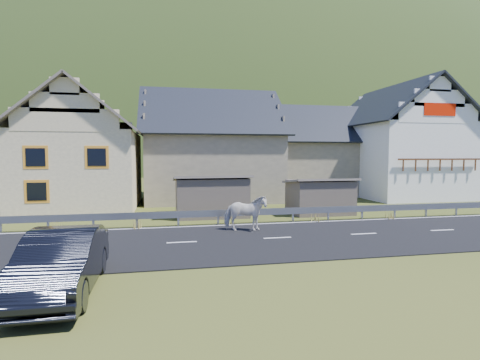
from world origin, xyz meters
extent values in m
plane|color=#303D11|center=(0.00, 0.00, 0.00)|extent=(160.00, 160.00, 0.00)
cube|color=black|center=(0.00, 0.00, 0.02)|extent=(60.00, 7.00, 0.04)
cube|color=silver|center=(0.00, 0.00, 0.04)|extent=(60.00, 6.60, 0.01)
cube|color=#93969B|center=(0.00, 3.68, 0.58)|extent=(28.00, 0.08, 0.34)
cube|color=#93969B|center=(-12.00, 3.70, 0.35)|extent=(0.10, 0.06, 0.70)
cube|color=#93969B|center=(-10.00, 3.70, 0.35)|extent=(0.10, 0.06, 0.70)
cube|color=#93969B|center=(-8.00, 3.70, 0.35)|extent=(0.10, 0.06, 0.70)
cube|color=#93969B|center=(-6.00, 3.70, 0.35)|extent=(0.10, 0.06, 0.70)
cube|color=#93969B|center=(-4.00, 3.70, 0.35)|extent=(0.10, 0.06, 0.70)
cube|color=#93969B|center=(-2.00, 3.70, 0.35)|extent=(0.10, 0.06, 0.70)
cube|color=#93969B|center=(0.00, 3.70, 0.35)|extent=(0.10, 0.06, 0.70)
cube|color=#93969B|center=(2.00, 3.70, 0.35)|extent=(0.10, 0.06, 0.70)
cube|color=#93969B|center=(4.00, 3.70, 0.35)|extent=(0.10, 0.06, 0.70)
cube|color=#93969B|center=(6.00, 3.70, 0.35)|extent=(0.10, 0.06, 0.70)
cube|color=#93969B|center=(8.00, 3.70, 0.35)|extent=(0.10, 0.06, 0.70)
cube|color=#93969B|center=(10.00, 3.70, 0.35)|extent=(0.10, 0.06, 0.70)
cube|color=#93969B|center=(12.00, 3.70, 0.35)|extent=(0.10, 0.06, 0.70)
cube|color=#6C5F51|center=(-2.00, 6.50, 1.10)|extent=(4.30, 3.30, 2.40)
cube|color=#6C5F51|center=(4.50, 6.00, 1.00)|extent=(3.80, 2.90, 2.20)
cube|color=beige|center=(-10.00, 12.00, 2.50)|extent=(7.00, 9.00, 5.00)
cube|color=orange|center=(-11.60, 7.50, 3.40)|extent=(1.30, 0.12, 1.30)
cube|color=orange|center=(-8.40, 7.50, 3.40)|extent=(1.30, 0.12, 1.30)
cube|color=orange|center=(-11.60, 7.50, 1.50)|extent=(1.30, 0.12, 1.30)
cube|color=gray|center=(-12.00, 13.50, 6.56)|extent=(0.70, 0.70, 2.40)
cube|color=gray|center=(-1.00, 15.00, 2.50)|extent=(10.00, 9.00, 5.00)
cube|color=gray|center=(9.00, 17.00, 2.30)|extent=(9.00, 8.00, 4.60)
cube|color=white|center=(15.00, 14.00, 3.00)|extent=(8.00, 10.00, 6.00)
cube|color=red|center=(15.00, 8.97, 6.80)|extent=(2.60, 0.06, 0.90)
cube|color=brown|center=(15.00, 8.75, 3.20)|extent=(6.80, 0.12, 0.12)
ellipsoid|color=#1D3213|center=(5.00, 180.00, -20.00)|extent=(440.00, 280.00, 260.00)
imported|color=silver|center=(-1.02, 1.70, 0.88)|extent=(1.35, 2.14, 1.67)
imported|color=black|center=(-7.28, -4.79, 0.80)|extent=(1.74, 4.88, 1.60)
camera|label=1|loc=(-4.65, -14.97, 3.59)|focal=28.00mm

